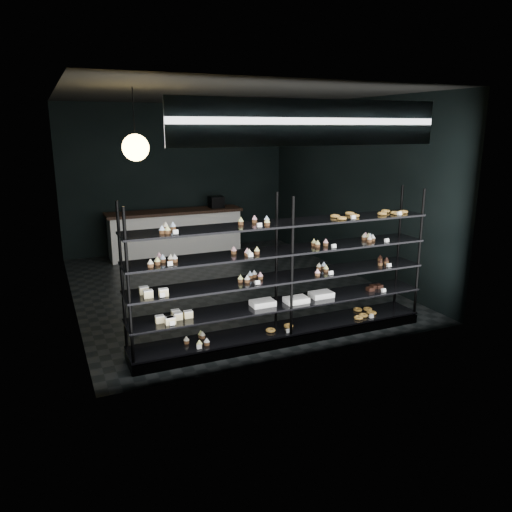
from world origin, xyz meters
name	(u,v)px	position (x,y,z in m)	size (l,w,h in m)	color
room	(223,195)	(0.00, 0.00, 1.60)	(5.01, 6.01, 3.20)	black
display_shelf	(282,294)	(-0.11, -2.45, 0.63)	(4.00, 0.50, 1.91)	black
signage	(312,122)	(0.00, -2.93, 2.75)	(3.30, 0.05, 0.50)	#0C0D3F
pendant_lamp	(136,147)	(-1.65, -1.35, 2.45)	(0.34, 0.34, 0.90)	black
service_counter	(176,232)	(-0.20, 2.50, 0.50)	(2.89, 0.65, 1.23)	silver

